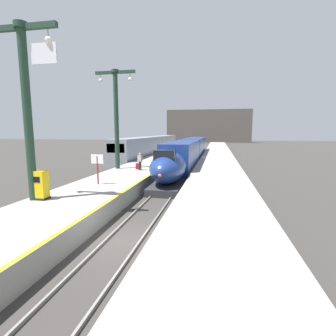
% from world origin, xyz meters
% --- Properties ---
extents(ground_plane, '(260.00, 260.00, 0.00)m').
position_xyz_m(ground_plane, '(0.00, 0.00, 0.00)').
color(ground_plane, '#33302D').
extents(platform_left, '(4.80, 110.00, 1.05)m').
position_xyz_m(platform_left, '(-4.05, 24.75, 0.53)').
color(platform_left, gray).
rests_on(platform_left, ground).
extents(platform_right, '(4.80, 110.00, 1.05)m').
position_xyz_m(platform_right, '(4.05, 24.75, 0.53)').
color(platform_right, gray).
rests_on(platform_right, ground).
extents(platform_left_safety_stripe, '(0.20, 107.80, 0.01)m').
position_xyz_m(platform_left_safety_stripe, '(-1.77, 24.75, 1.05)').
color(platform_left_safety_stripe, yellow).
rests_on(platform_left_safety_stripe, platform_left).
extents(rail_main_left, '(0.08, 110.00, 0.12)m').
position_xyz_m(rail_main_left, '(-0.75, 27.50, 0.06)').
color(rail_main_left, slate).
rests_on(rail_main_left, ground).
extents(rail_main_right, '(0.08, 110.00, 0.12)m').
position_xyz_m(rail_main_right, '(0.75, 27.50, 0.06)').
color(rail_main_right, slate).
rests_on(rail_main_right, ground).
extents(rail_secondary_left, '(0.08, 110.00, 0.12)m').
position_xyz_m(rail_secondary_left, '(-8.85, 27.50, 0.06)').
color(rail_secondary_left, slate).
rests_on(rail_secondary_left, ground).
extents(rail_secondary_right, '(0.08, 110.00, 0.12)m').
position_xyz_m(rail_secondary_right, '(-7.35, 27.50, 0.06)').
color(rail_secondary_right, slate).
rests_on(rail_secondary_right, ground).
extents(highspeed_train_main, '(2.92, 37.94, 3.60)m').
position_xyz_m(highspeed_train_main, '(0.00, 25.62, 1.93)').
color(highspeed_train_main, navy).
rests_on(highspeed_train_main, ground).
extents(regional_train_adjacent, '(2.85, 36.60, 3.80)m').
position_xyz_m(regional_train_adjacent, '(-8.10, 36.96, 2.13)').
color(regional_train_adjacent, gray).
rests_on(regional_train_adjacent, ground).
extents(station_column_near, '(4.00, 0.68, 9.11)m').
position_xyz_m(station_column_near, '(-5.84, 1.91, 6.63)').
color(station_column_near, '#1E3828').
rests_on(station_column_near, platform_left).
extents(station_column_mid, '(4.00, 0.68, 9.58)m').
position_xyz_m(station_column_mid, '(-5.90, 13.98, 6.78)').
color(station_column_mid, '#1E3828').
rests_on(station_column_mid, platform_left).
extents(passenger_near_edge, '(0.54, 0.33, 1.69)m').
position_xyz_m(passenger_near_edge, '(-3.32, 13.25, 2.04)').
color(passenger_near_edge, '#23232D').
rests_on(passenger_near_edge, platform_left).
extents(rolling_suitcase, '(0.40, 0.22, 0.98)m').
position_xyz_m(rolling_suitcase, '(-3.71, 13.78, 1.35)').
color(rolling_suitcase, maroon).
rests_on(rolling_suitcase, platform_left).
extents(ticket_machine_yellow, '(0.76, 0.62, 1.60)m').
position_xyz_m(ticket_machine_yellow, '(-5.55, 2.06, 1.79)').
color(ticket_machine_yellow, yellow).
rests_on(ticket_machine_yellow, platform_left).
extents(departure_info_board, '(0.90, 0.10, 2.12)m').
position_xyz_m(departure_info_board, '(-4.31, 6.40, 2.56)').
color(departure_info_board, maroon).
rests_on(departure_info_board, platform_left).
extents(terminus_back_wall, '(36.00, 2.00, 14.00)m').
position_xyz_m(terminus_back_wall, '(0.00, 102.00, 7.00)').
color(terminus_back_wall, '#4C4742').
rests_on(terminus_back_wall, ground).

